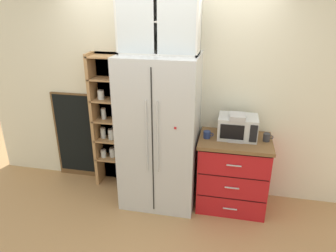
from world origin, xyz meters
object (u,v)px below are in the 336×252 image
(microwave, at_px, (238,127))
(chalkboard_menu, at_px, (76,136))
(bottle_green, at_px, (236,131))
(refrigerator, at_px, (160,133))
(coffee_maker, at_px, (237,126))
(mug_charcoal, at_px, (267,137))
(bottle_clear, at_px, (237,125))
(mug_navy, at_px, (207,135))

(microwave, relative_size, chalkboard_menu, 0.36)
(bottle_green, bearing_deg, chalkboard_menu, 172.60)
(refrigerator, xyz_separation_m, microwave, (0.90, 0.10, 0.11))
(coffee_maker, xyz_separation_m, mug_charcoal, (0.34, 0.01, -0.11))
(bottle_green, distance_m, chalkboard_menu, 2.21)
(refrigerator, relative_size, bottle_clear, 6.29)
(refrigerator, xyz_separation_m, mug_navy, (0.56, 0.01, 0.02))
(mug_navy, bearing_deg, bottle_green, 4.24)
(microwave, distance_m, mug_charcoal, 0.34)
(mug_charcoal, bearing_deg, bottle_green, -175.31)
(bottle_green, height_order, chalkboard_menu, chalkboard_menu)
(bottle_clear, height_order, chalkboard_menu, chalkboard_menu)
(coffee_maker, bearing_deg, bottle_green, -90.00)
(coffee_maker, xyz_separation_m, chalkboard_menu, (-2.16, 0.26, -0.43))
(chalkboard_menu, bearing_deg, microwave, -5.72)
(mug_navy, bearing_deg, refrigerator, -178.69)
(bottle_clear, bearing_deg, mug_navy, -157.55)
(coffee_maker, bearing_deg, bottle_clear, 90.00)
(microwave, bearing_deg, mug_charcoal, -6.09)
(chalkboard_menu, bearing_deg, mug_charcoal, -5.77)
(bottle_clear, bearing_deg, microwave, -76.28)
(mug_charcoal, distance_m, bottle_green, 0.35)
(microwave, bearing_deg, chalkboard_menu, 174.28)
(chalkboard_menu, bearing_deg, bottle_clear, -4.51)
(mug_navy, relative_size, bottle_green, 0.48)
(microwave, height_order, mug_charcoal, microwave)
(coffee_maker, height_order, mug_navy, coffee_maker)
(coffee_maker, distance_m, chalkboard_menu, 2.22)
(mug_charcoal, bearing_deg, mug_navy, -175.53)
(mug_charcoal, xyz_separation_m, bottle_green, (-0.34, -0.03, 0.06))
(coffee_maker, bearing_deg, chalkboard_menu, 173.15)
(bottle_clear, xyz_separation_m, bottle_green, (0.00, -0.11, -0.03))
(microwave, height_order, chalkboard_menu, chalkboard_menu)
(microwave, relative_size, mug_charcoal, 3.92)
(mug_charcoal, height_order, bottle_green, bottle_green)
(microwave, height_order, coffee_maker, coffee_maker)
(microwave, relative_size, bottle_green, 1.81)
(mug_charcoal, distance_m, bottle_clear, 0.36)
(mug_charcoal, xyz_separation_m, chalkboard_menu, (-2.50, 0.25, -0.32))
(refrigerator, xyz_separation_m, mug_charcoal, (1.22, 0.06, 0.02))
(coffee_maker, distance_m, bottle_green, 0.05)
(mug_charcoal, height_order, chalkboard_menu, chalkboard_menu)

